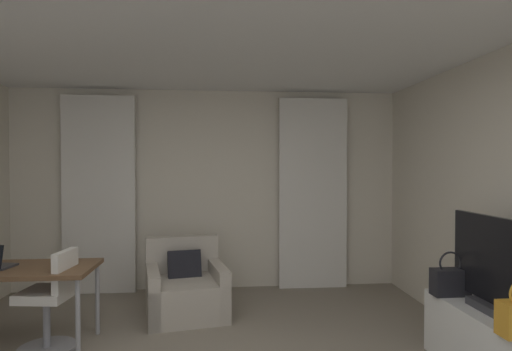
% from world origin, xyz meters
% --- Properties ---
extents(wall_window, '(5.12, 0.06, 2.60)m').
position_xyz_m(wall_window, '(0.00, 3.03, 1.30)').
color(wall_window, beige).
rests_on(wall_window, ground).
extents(curtain_left_panel, '(0.90, 0.06, 2.50)m').
position_xyz_m(curtain_left_panel, '(-1.38, 2.90, 1.25)').
color(curtain_left_panel, silver).
rests_on(curtain_left_panel, ground).
extents(curtain_right_panel, '(0.90, 0.06, 2.50)m').
position_xyz_m(curtain_right_panel, '(1.38, 2.90, 1.25)').
color(curtain_right_panel, silver).
rests_on(curtain_right_panel, ground).
extents(armchair, '(0.96, 0.98, 0.80)m').
position_xyz_m(armchair, '(-0.23, 2.02, 0.27)').
color(armchair, '#B2A899').
rests_on(armchair, ground).
extents(desk, '(1.49, 0.66, 0.72)m').
position_xyz_m(desk, '(-1.72, 1.28, 0.67)').
color(desk, brown).
rests_on(desk, ground).
extents(desk_chair, '(0.48, 0.48, 0.88)m').
position_xyz_m(desk_chair, '(-1.31, 1.20, 0.39)').
color(desk_chair, gray).
rests_on(desk_chair, ground).
extents(tv_console, '(0.46, 1.24, 0.53)m').
position_xyz_m(tv_console, '(2.17, 0.36, 0.26)').
color(tv_console, white).
rests_on(tv_console, ground).
extents(tv_flatscreen, '(0.20, 0.93, 0.71)m').
position_xyz_m(tv_flatscreen, '(2.17, 0.40, 0.86)').
color(tv_flatscreen, '#333338').
rests_on(tv_flatscreen, tv_console).
extents(handbag_primary, '(0.30, 0.14, 0.37)m').
position_xyz_m(handbag_primary, '(2.06, 0.78, 0.65)').
color(handbag_primary, black).
rests_on(handbag_primary, tv_console).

